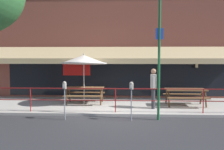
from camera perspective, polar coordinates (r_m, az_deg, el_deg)
The scene contains 11 objects.
ground_plane at distance 9.81m, azimuth 0.74°, elevation -9.46°, with size 120.00×120.00×0.00m, color #2D2D30.
patio_deck at distance 11.75m, azimuth 1.07°, elevation -6.93°, with size 15.00×4.00×0.10m, color #ADA89E.
restaurant_building at distance 13.91m, azimuth 1.36°, elevation 12.40°, with size 15.00×1.60×8.68m.
patio_railing at distance 9.95m, azimuth 0.80°, elevation -4.57°, with size 13.84×0.04×0.97m.
picnic_table_left at distance 11.91m, azimuth -6.26°, elevation -3.61°, with size 1.80×1.42×0.76m.
picnic_table_centre at distance 11.76m, azimuth 16.46°, elevation -3.85°, with size 1.80×1.42×0.76m.
patio_umbrella_left at distance 11.62m, azimuth -6.46°, elevation 3.49°, with size 2.14×2.14×2.38m.
pedestrian_walking at distance 10.84m, azimuth 9.44°, elevation -2.54°, with size 0.30×0.61×1.71m.
parking_meter_near at distance 9.26m, azimuth -10.81°, elevation -3.12°, with size 0.15×0.16×1.42m.
parking_meter_far at distance 8.99m, azimuth 4.45°, elevation -3.28°, with size 0.15×0.16×1.42m.
street_sign_pole at distance 9.17m, azimuth 10.71°, elevation 3.62°, with size 0.28×0.09×4.36m.
Camera 1 is at (0.32, -9.53, 2.31)m, focal length 40.00 mm.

